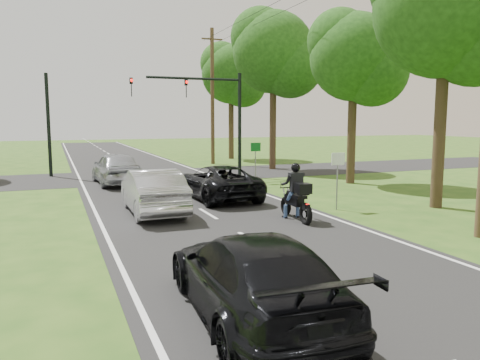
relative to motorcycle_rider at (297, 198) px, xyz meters
name	(u,v)px	position (x,y,z in m)	size (l,w,h in m)	color
ground	(252,241)	(-2.42, -1.93, -0.76)	(140.00, 140.00, 0.00)	#284D15
road	(169,190)	(-2.42, 8.07, -0.76)	(8.00, 100.00, 0.01)	black
cross_road	(146,176)	(-2.42, 14.07, -0.76)	(60.00, 7.00, 0.01)	black
motorcycle_rider	(297,198)	(0.00, 0.00, 0.00)	(0.64, 2.25, 1.94)	black
dark_suv	(218,182)	(-1.02, 4.96, -0.04)	(2.36, 5.13, 1.43)	black
silver_sedan	(153,191)	(-4.21, 2.89, 0.04)	(1.67, 4.80, 1.58)	silver
silver_suv	(116,168)	(-4.46, 11.15, 0.09)	(1.98, 4.92, 1.68)	#A5A7AD
dark_car_behind	(253,276)	(-4.42, -6.58, -0.02)	(2.03, 5.00, 1.45)	black
traffic_signal	(209,105)	(0.92, 12.07, 3.38)	(6.38, 0.44, 6.00)	black
signal_pole_far	(49,125)	(-7.62, 16.07, 2.24)	(0.20, 0.20, 6.00)	black
utility_pole_far	(212,96)	(3.78, 20.07, 4.32)	(1.60, 0.28, 10.00)	brown
sign_white	(338,167)	(2.28, 1.05, 0.84)	(0.55, 0.07, 2.12)	slate
sign_green	(256,153)	(2.48, 9.05, 0.84)	(0.55, 0.07, 2.12)	slate
tree_row_b	(457,14)	(6.38, -0.16, 6.37)	(5.60, 5.43, 10.06)	#332316
tree_row_c	(360,62)	(7.33, 6.87, 5.47)	(4.80, 4.65, 8.76)	#332316
tree_row_d	(279,57)	(6.69, 14.83, 6.67)	(5.76, 5.58, 10.45)	#332316
tree_row_e	(235,78)	(7.06, 23.85, 6.07)	(5.28, 5.12, 9.61)	#332316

